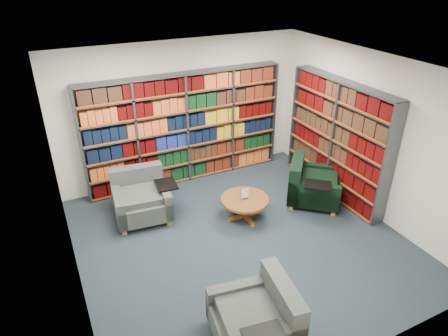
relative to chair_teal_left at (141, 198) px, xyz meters
name	(u,v)px	position (x,y,z in m)	size (l,w,h in m)	color
room_shell	(242,164)	(1.24, -1.41, 1.06)	(5.02, 5.02, 2.82)	#1B2530
bookshelf_back	(186,129)	(1.24, 0.93, 0.76)	(4.00, 0.28, 2.20)	#47494F
bookshelf_right	(337,140)	(3.58, -0.81, 0.76)	(0.28, 2.50, 2.20)	#47494F
chair_teal_left	(141,198)	(0.00, 0.00, 0.00)	(1.14, 1.02, 0.85)	#031831
chair_green_right	(310,185)	(2.97, -0.93, 0.00)	(1.30, 1.30, 0.84)	black
chair_teal_front	(261,320)	(0.54, -3.23, -0.01)	(1.04, 1.15, 0.83)	#031831
coffee_table	(245,202)	(1.61, -0.89, -0.03)	(0.84, 0.84, 0.59)	brown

